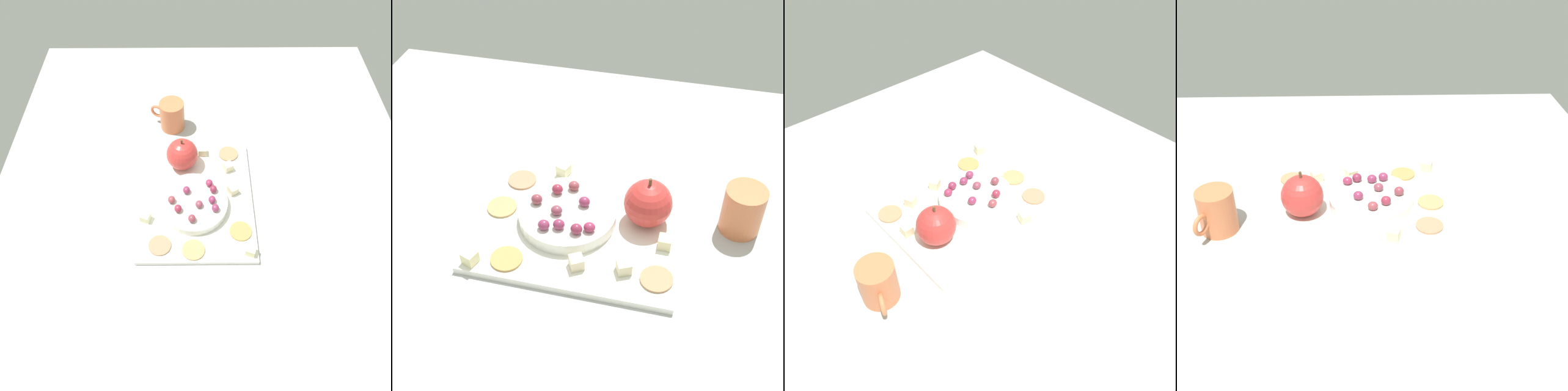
% 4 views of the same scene
% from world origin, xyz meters
% --- Properties ---
extents(table, '(1.21, 1.07, 0.05)m').
position_xyz_m(table, '(0.00, 0.00, 0.02)').
color(table, '#AFB1AF').
rests_on(table, ground).
extents(platter, '(0.34, 0.27, 0.01)m').
position_xyz_m(platter, '(-0.04, 0.03, 0.05)').
color(platter, white).
rests_on(platter, table).
extents(serving_dish, '(0.16, 0.16, 0.02)m').
position_xyz_m(serving_dish, '(-0.06, 0.04, 0.07)').
color(serving_dish, white).
rests_on(serving_dish, platter).
extents(apple_whole, '(0.08, 0.08, 0.08)m').
position_xyz_m(apple_whole, '(0.07, 0.07, 0.10)').
color(apple_whole, red).
rests_on(apple_whole, platter).
extents(apple_stem, '(0.01, 0.01, 0.01)m').
position_xyz_m(apple_stem, '(0.07, 0.07, 0.14)').
color(apple_stem, brown).
rests_on(apple_stem, apple_whole).
extents(cheese_cube_0, '(0.03, 0.03, 0.02)m').
position_xyz_m(cheese_cube_0, '(0.05, -0.05, 0.07)').
color(cheese_cube_0, beige).
rests_on(cheese_cube_0, platter).
extents(cheese_cube_1, '(0.02, 0.02, 0.02)m').
position_xyz_m(cheese_cube_1, '(0.11, 0.01, 0.07)').
color(cheese_cube_1, beige).
rests_on(cheese_cube_1, platter).
extents(cheese_cube_2, '(0.03, 0.03, 0.02)m').
position_xyz_m(cheese_cube_2, '(-0.10, 0.15, 0.07)').
color(cheese_cube_2, beige).
rests_on(cheese_cube_2, platter).
extents(cheese_cube_3, '(0.03, 0.03, 0.02)m').
position_xyz_m(cheese_cube_3, '(-0.02, -0.06, 0.07)').
color(cheese_cube_3, beige).
rests_on(cheese_cube_3, platter).
extents(cheese_cube_4, '(0.03, 0.03, 0.02)m').
position_xyz_m(cheese_cube_4, '(-0.18, -0.09, 0.07)').
color(cheese_cube_4, beige).
rests_on(cheese_cube_4, platter).
extents(cracker_0, '(0.05, 0.05, 0.00)m').
position_xyz_m(cracker_0, '(-0.18, 0.04, 0.06)').
color(cracker_0, tan).
rests_on(cracker_0, platter).
extents(cracker_1, '(0.05, 0.05, 0.00)m').
position_xyz_m(cracker_1, '(-0.13, -0.07, 0.06)').
color(cracker_1, tan).
rests_on(cracker_1, platter).
extents(cracker_2, '(0.05, 0.05, 0.00)m').
position_xyz_m(cracker_2, '(-0.16, 0.11, 0.06)').
color(cracker_2, tan).
rests_on(cracker_2, platter).
extents(cracker_3, '(0.05, 0.05, 0.00)m').
position_xyz_m(cracker_3, '(0.10, -0.06, 0.06)').
color(cracker_3, tan).
rests_on(cracker_3, platter).
extents(grape_0, '(0.02, 0.02, 0.02)m').
position_xyz_m(grape_0, '(-0.09, 0.07, 0.09)').
color(grape_0, '#932B40').
rests_on(grape_0, serving_dish).
extents(grape_1, '(0.02, 0.02, 0.02)m').
position_xyz_m(grape_1, '(-0.03, 0.05, 0.09)').
color(grape_1, '#8B2F53').
rests_on(grape_1, serving_dish).
extents(grape_2, '(0.02, 0.02, 0.02)m').
position_xyz_m(grape_2, '(-0.06, -0.01, 0.09)').
color(grape_2, '#8B2F54').
rests_on(grape_2, serving_dish).
extents(grape_3, '(0.02, 0.02, 0.02)m').
position_xyz_m(grape_3, '(-0.03, -0.01, 0.09)').
color(grape_3, '#872B46').
rests_on(grape_3, serving_dish).
extents(grape_4, '(0.02, 0.02, 0.02)m').
position_xyz_m(grape_4, '(-0.06, 0.09, 0.09)').
color(grape_4, '#953F47').
rests_on(grape_4, serving_dish).
extents(grape_5, '(0.02, 0.02, 0.02)m').
position_xyz_m(grape_5, '(-0.11, 0.04, 0.09)').
color(grape_5, brown).
rests_on(grape_5, serving_dish).
extents(grape_6, '(0.02, 0.02, 0.02)m').
position_xyz_m(grape_6, '(-0.07, 0.02, 0.09)').
color(grape_6, '#863C4E').
rests_on(grape_6, serving_dish).
extents(grape_7, '(0.02, 0.02, 0.02)m').
position_xyz_m(grape_7, '(-0.01, 0.00, 0.09)').
color(grape_7, '#992D4F').
rests_on(grape_7, serving_dish).
extents(grape_8, '(0.02, 0.02, 0.02)m').
position_xyz_m(grape_8, '(-0.09, -0.01, 0.09)').
color(grape_8, '#8A3157').
rests_on(grape_8, serving_dish).
extents(cup, '(0.07, 0.10, 0.08)m').
position_xyz_m(cup, '(0.22, 0.10, 0.09)').
color(cup, '#D67447').
rests_on(cup, table).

